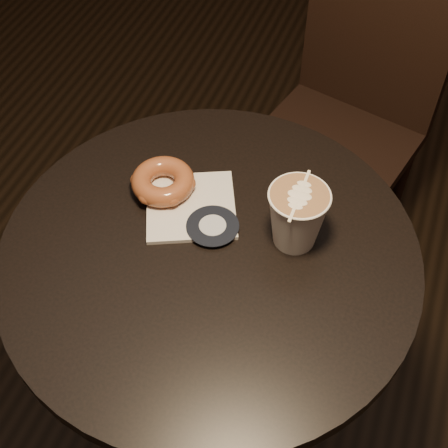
% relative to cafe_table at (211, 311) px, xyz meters
% --- Properties ---
extents(cafe_table, '(0.70, 0.70, 0.75)m').
position_rel_cafe_table_xyz_m(cafe_table, '(0.00, 0.00, 0.00)').
color(cafe_table, black).
rests_on(cafe_table, ground).
extents(chair, '(0.46, 0.46, 0.97)m').
position_rel_cafe_table_xyz_m(chair, '(0.11, 0.73, -0.01)').
color(chair, black).
rests_on(chair, ground).
extents(pastry_bag, '(0.20, 0.20, 0.01)m').
position_rel_cafe_table_xyz_m(pastry_bag, '(-0.06, 0.07, 0.20)').
color(pastry_bag, silver).
rests_on(pastry_bag, cafe_table).
extents(doughnut, '(0.11, 0.11, 0.04)m').
position_rel_cafe_table_xyz_m(doughnut, '(-0.12, 0.09, 0.23)').
color(doughnut, brown).
rests_on(doughnut, pastry_bag).
extents(latte_cup, '(0.10, 0.10, 0.11)m').
position_rel_cafe_table_xyz_m(latte_cup, '(0.13, 0.07, 0.25)').
color(latte_cup, white).
rests_on(latte_cup, cafe_table).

